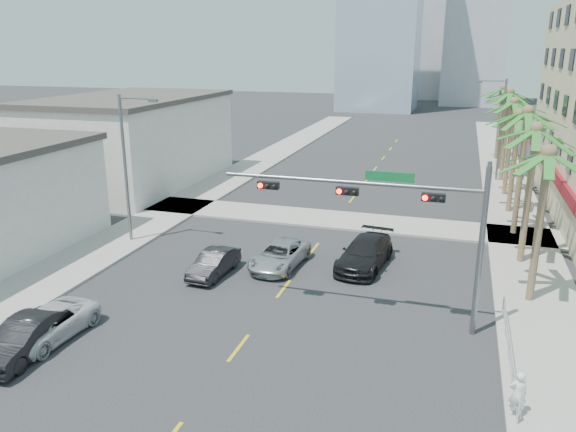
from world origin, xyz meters
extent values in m
plane|color=#262628|center=(0.00, 0.00, 0.00)|extent=(260.00, 260.00, 0.00)
cube|color=gray|center=(12.00, 20.00, 0.07)|extent=(4.00, 120.00, 0.15)
cube|color=gray|center=(-12.00, 20.00, 0.07)|extent=(4.00, 120.00, 0.15)
cube|color=gray|center=(0.00, 22.00, 0.07)|extent=(80.00, 4.00, 0.15)
cube|color=maroon|center=(14.40, 30.00, 3.00)|extent=(0.30, 28.00, 0.80)
cube|color=beige|center=(-19.50, 28.00, 3.60)|extent=(11.00, 18.00, 7.20)
cube|color=#ADADB2|center=(-3.00, 125.00, 21.00)|extent=(16.00, 16.00, 42.00)
cylinder|color=slate|center=(9.00, 8.00, 3.60)|extent=(0.24, 0.24, 7.20)
cylinder|color=slate|center=(3.50, 8.00, 6.20)|extent=(11.00, 0.16, 0.16)
cube|color=#0C662D|center=(5.20, 8.00, 6.55)|extent=(2.00, 0.05, 0.40)
cube|color=black|center=(7.00, 7.85, 5.85)|extent=(0.95, 0.28, 0.32)
sphere|color=#FF0C05|center=(6.68, 7.69, 5.85)|extent=(0.22, 0.22, 0.22)
cube|color=black|center=(3.50, 7.85, 5.85)|extent=(0.95, 0.28, 0.32)
sphere|color=#FF0C05|center=(3.18, 7.69, 5.85)|extent=(0.22, 0.22, 0.22)
cube|color=black|center=(0.00, 7.85, 5.85)|extent=(0.95, 0.28, 0.32)
sphere|color=#FF0C05|center=(-0.32, 7.69, 5.85)|extent=(0.22, 0.22, 0.22)
cylinder|color=brown|center=(11.60, 12.00, 3.60)|extent=(0.36, 0.36, 7.20)
cylinder|color=brown|center=(11.60, 17.20, 3.78)|extent=(0.36, 0.36, 7.56)
cylinder|color=brown|center=(11.60, 22.40, 3.96)|extent=(0.36, 0.36, 7.92)
cylinder|color=brown|center=(11.60, 27.60, 3.60)|extent=(0.36, 0.36, 7.20)
cylinder|color=brown|center=(11.60, 32.80, 3.78)|extent=(0.36, 0.36, 7.56)
cylinder|color=brown|center=(11.60, 38.00, 3.96)|extent=(0.36, 0.36, 7.92)
cylinder|color=brown|center=(11.60, 43.20, 3.60)|extent=(0.36, 0.36, 7.20)
cylinder|color=brown|center=(11.60, 48.40, 3.78)|extent=(0.36, 0.36, 7.56)
cylinder|color=slate|center=(-11.20, 14.00, 4.50)|extent=(0.20, 0.20, 9.00)
cylinder|color=slate|center=(-10.10, 14.00, 8.80)|extent=(2.20, 0.12, 0.12)
cube|color=slate|center=(-9.00, 14.00, 8.70)|extent=(0.50, 0.25, 0.18)
cylinder|color=slate|center=(11.20, 38.00, 4.50)|extent=(0.20, 0.20, 9.00)
cylinder|color=slate|center=(10.10, 38.00, 8.80)|extent=(2.20, 0.12, 0.12)
cube|color=slate|center=(9.00, 38.00, 8.70)|extent=(0.50, 0.25, 0.18)
cylinder|color=silver|center=(10.30, 6.00, 0.55)|extent=(0.08, 8.00, 0.08)
cylinder|color=silver|center=(10.30, 6.00, 0.90)|extent=(0.08, 8.00, 0.08)
cylinder|color=silver|center=(10.30, 2.00, 0.50)|extent=(0.08, 0.08, 1.00)
cylinder|color=silver|center=(10.30, 4.00, 0.50)|extent=(0.08, 0.08, 1.00)
cylinder|color=silver|center=(10.30, 6.00, 0.50)|extent=(0.08, 0.08, 1.00)
cylinder|color=silver|center=(10.30, 8.00, 0.50)|extent=(0.08, 0.08, 1.00)
cylinder|color=silver|center=(10.30, 10.00, 0.50)|extent=(0.08, 0.08, 1.00)
imported|color=black|center=(-7.80, 1.05, 0.72)|extent=(1.94, 4.52, 1.45)
imported|color=silver|center=(-7.80, 2.33, 0.65)|extent=(2.41, 4.76, 1.29)
imported|color=black|center=(-4.08, 10.67, 0.65)|extent=(1.61, 4.02, 1.30)
imported|color=silver|center=(-1.11, 12.80, 0.67)|extent=(2.60, 4.97, 1.34)
imported|color=black|center=(3.36, 14.19, 0.79)|extent=(2.83, 5.66, 1.58)
imported|color=white|center=(10.30, 2.48, 0.94)|extent=(0.62, 0.45, 1.58)
camera|label=1|loc=(7.82, -14.61, 11.65)|focal=35.00mm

